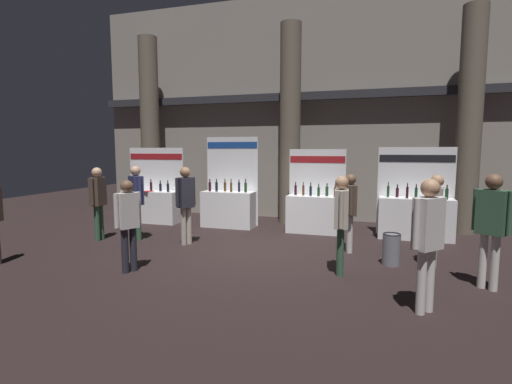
% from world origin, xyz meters
% --- Properties ---
extents(ground_plane, '(26.96, 26.96, 0.00)m').
position_xyz_m(ground_plane, '(0.00, 0.00, 0.00)').
color(ground_plane, black).
extents(hall_colonnade, '(13.48, 1.40, 6.93)m').
position_xyz_m(hall_colonnade, '(0.00, 4.22, 3.36)').
color(hall_colonnade, gray).
rests_on(hall_colonnade, ground_plane).
extents(exhibitor_booth_0, '(1.85, 0.72, 2.25)m').
position_xyz_m(exhibitor_booth_0, '(-4.03, 2.39, 0.58)').
color(exhibitor_booth_0, white).
rests_on(exhibitor_booth_0, ground_plane).
extents(exhibitor_booth_1, '(1.56, 0.66, 2.56)m').
position_xyz_m(exhibitor_booth_1, '(-1.53, 2.41, 0.63)').
color(exhibitor_booth_1, white).
rests_on(exhibitor_booth_1, ground_plane).
extents(exhibitor_booth_2, '(1.52, 0.66, 2.21)m').
position_xyz_m(exhibitor_booth_2, '(0.93, 2.38, 0.58)').
color(exhibitor_booth_2, white).
rests_on(exhibitor_booth_2, ground_plane).
extents(exhibitor_booth_3, '(1.82, 0.66, 2.26)m').
position_xyz_m(exhibitor_booth_3, '(3.41, 2.39, 0.60)').
color(exhibitor_booth_3, white).
rests_on(exhibitor_booth_3, ground_plane).
extents(trash_bin, '(0.33, 0.33, 0.61)m').
position_xyz_m(trash_bin, '(2.77, -0.11, 0.31)').
color(trash_bin, slate).
rests_on(trash_bin, ground_plane).
extents(visitor_0, '(0.49, 0.42, 1.83)m').
position_xyz_m(visitor_0, '(4.18, -1.02, 1.11)').
color(visitor_0, silver).
rests_on(visitor_0, ground_plane).
extents(visitor_1, '(0.39, 0.44, 1.81)m').
position_xyz_m(visitor_1, '(-1.73, 0.17, 1.08)').
color(visitor_1, '#ADA393').
rests_on(visitor_1, ground_plane).
extents(visitor_2, '(0.30, 0.60, 1.69)m').
position_xyz_m(visitor_2, '(1.94, 0.62, 1.02)').
color(visitor_2, silver).
rests_on(visitor_2, ground_plane).
extents(visitor_4, '(0.43, 0.45, 1.83)m').
position_xyz_m(visitor_4, '(3.12, -2.27, 1.10)').
color(visitor_4, silver).
rests_on(visitor_4, ground_plane).
extents(visitor_5, '(0.33, 0.47, 1.67)m').
position_xyz_m(visitor_5, '(-1.77, -1.95, 0.97)').
color(visitor_5, '#23232D').
rests_on(visitor_5, ground_plane).
extents(visitor_6, '(0.28, 0.58, 1.75)m').
position_xyz_m(visitor_6, '(1.88, -0.96, 1.05)').
color(visitor_6, '#33563D').
rests_on(visitor_6, ground_plane).
extents(visitor_7, '(0.48, 0.42, 1.81)m').
position_xyz_m(visitor_7, '(-3.10, 0.25, 1.09)').
color(visitor_7, '#33563D').
rests_on(visitor_7, ground_plane).
extents(visitor_8, '(0.28, 0.55, 1.74)m').
position_xyz_m(visitor_8, '(3.53, 0.00, 1.04)').
color(visitor_8, '#ADA393').
rests_on(visitor_8, ground_plane).
extents(visitor_9, '(0.29, 0.53, 1.77)m').
position_xyz_m(visitor_9, '(-3.96, -0.07, 1.07)').
color(visitor_9, '#33563D').
rests_on(visitor_9, ground_plane).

